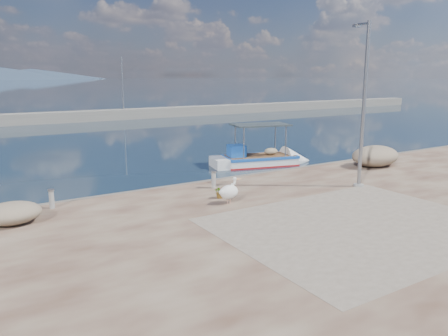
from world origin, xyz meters
TOP-DOWN VIEW (x-y plane):
  - ground at (0.00, 0.00)m, footprint 1400.00×1400.00m
  - quay at (0.00, -6.00)m, footprint 44.00×22.00m
  - quay_patch at (1.00, -3.00)m, footprint 9.00×7.00m
  - breakwater at (-0.00, 40.00)m, footprint 120.00×2.20m
  - boat_right at (5.46, 8.61)m, footprint 6.30×3.36m
  - pelican at (-1.28, 1.36)m, footprint 1.04×0.54m
  - lamp_post at (4.98, 0.57)m, footprint 0.44×0.96m
  - bollard_near at (-0.59, 3.70)m, footprint 0.25×0.25m
  - bollard_far at (-7.17, 4.29)m, footprint 0.24×0.24m
  - potted_plant at (-1.19, 2.19)m, footprint 0.49×0.44m
  - net_pile_c at (9.14, 3.10)m, footprint 2.84×2.03m
  - net_pile_b at (-8.62, 3.17)m, footprint 1.87×1.45m

SIDE VIEW (x-z plane):
  - ground at x=0.00m, z-range 0.00..0.00m
  - boat_right at x=5.46m, z-range -1.22..1.67m
  - quay at x=0.00m, z-range 0.00..0.50m
  - quay_patch at x=1.00m, z-range 0.50..0.51m
  - breakwater at x=0.00m, z-range -3.15..4.35m
  - potted_plant at x=-1.19m, z-range 0.50..1.02m
  - net_pile_b at x=-8.62m, z-range 0.50..1.23m
  - bollard_far at x=-7.17m, z-range 0.53..1.25m
  - bollard_near at x=-0.59m, z-range 0.53..1.29m
  - pelican at x=-1.28m, z-range 0.47..1.48m
  - net_pile_c at x=9.14m, z-range 0.50..1.61m
  - lamp_post at x=4.98m, z-range 0.30..7.30m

